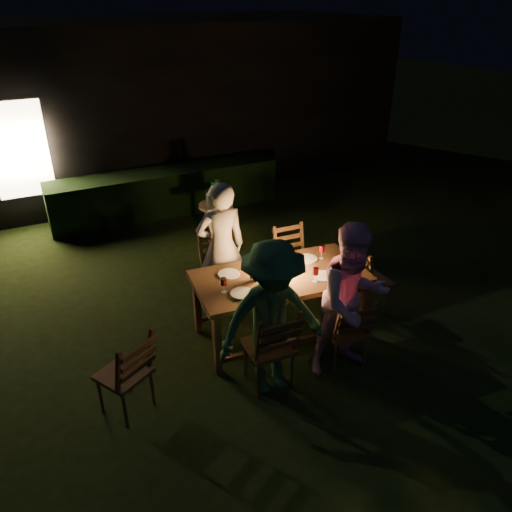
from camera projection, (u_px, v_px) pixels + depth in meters
name	position (u px, v px, depth m)	size (l,w,h in m)	color
garden_envelope	(150.00, 101.00, 10.79)	(40.00, 40.00, 3.20)	black
dining_table	(280.00, 281.00, 5.75)	(2.05, 1.15, 0.82)	#54341C
chair_near_left	(270.00, 360.00, 5.18)	(0.49, 0.52, 1.04)	#54341C
chair_near_right	(345.00, 342.00, 5.48)	(0.50, 0.53, 0.95)	#54341C
chair_far_left	(224.00, 286.00, 6.44)	(0.50, 0.54, 1.08)	#54341C
chair_far_right	(294.00, 274.00, 6.77)	(0.46, 0.49, 0.98)	#54341C
chair_end	(368.00, 292.00, 6.35)	(0.50, 0.47, 1.01)	#54341C
chair_spare	(127.00, 386.00, 4.85)	(0.62, 0.63, 0.99)	#54341C
person_house_side	(221.00, 248.00, 6.23)	(0.63, 0.41, 1.72)	beige
person_opp_right	(352.00, 301.00, 5.17)	(0.84, 0.65, 1.73)	#E79EC9
person_opp_left	(272.00, 320.00, 4.88)	(1.10, 0.63, 1.71)	#326437
lantern	(283.00, 260.00, 5.70)	(0.16, 0.16, 0.35)	white
plate_far_left	(229.00, 274.00, 5.72)	(0.25, 0.25, 0.01)	white
plate_near_left	(242.00, 293.00, 5.36)	(0.25, 0.25, 0.01)	white
plate_far_right	(307.00, 259.00, 6.04)	(0.25, 0.25, 0.01)	white
plate_near_right	(324.00, 276.00, 5.67)	(0.25, 0.25, 0.01)	white
wineglass_a	(247.00, 262.00, 5.81)	(0.06, 0.06, 0.18)	#59070F
wineglass_b	(224.00, 285.00, 5.34)	(0.06, 0.06, 0.18)	#59070F
wineglass_c	(315.00, 275.00, 5.54)	(0.06, 0.06, 0.18)	#59070F
wineglass_d	(322.00, 252.00, 6.02)	(0.06, 0.06, 0.18)	#59070F
wineglass_e	(283.00, 283.00, 5.39)	(0.06, 0.06, 0.18)	silver
bottle_table	(260.00, 268.00, 5.57)	(0.07, 0.07, 0.28)	#0F471E
napkin_left	(280.00, 291.00, 5.40)	(0.18, 0.14, 0.01)	red
napkin_right	(336.00, 278.00, 5.64)	(0.18, 0.14, 0.01)	red
phone	(238.00, 299.00, 5.27)	(0.14, 0.07, 0.01)	black
side_table	(216.00, 209.00, 7.87)	(0.54, 0.54, 0.73)	#8A6345
ice_bucket	(215.00, 198.00, 7.77)	(0.30, 0.30, 0.22)	#A5A8AD
bottle_bucket_a	(213.00, 196.00, 7.70)	(0.07, 0.07, 0.32)	#0F471E
bottle_bucket_b	(217.00, 193.00, 7.80)	(0.07, 0.07, 0.32)	#0F471E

